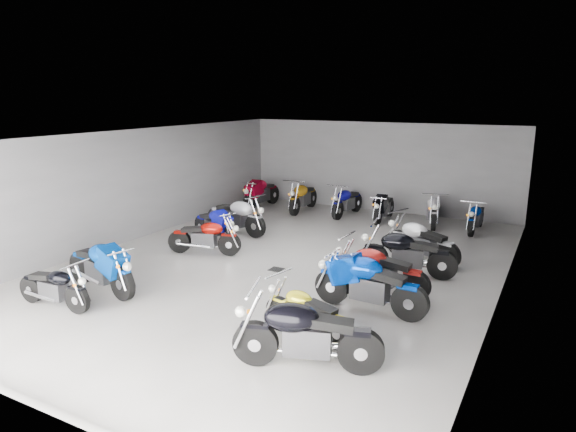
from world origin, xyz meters
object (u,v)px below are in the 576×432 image
motorcycle_right_e (406,253)px  motorcycle_back_b (303,197)px  motorcycle_back_e (433,210)px  motorcycle_right_a (305,335)px  motorcycle_back_f (476,217)px  motorcycle_left_f (236,216)px  motorcycle_right_f (421,241)px  motorcycle_left_b (101,267)px  motorcycle_left_e (215,225)px  motorcycle_right_d (379,271)px  motorcycle_right_b (307,313)px  motorcycle_back_a (261,193)px  motorcycle_left_d (205,237)px  motorcycle_right_c (368,284)px  motorcycle_left_a (54,287)px  motorcycle_back_c (347,201)px  motorcycle_back_d (384,207)px  drain_grate (276,269)px

motorcycle_right_e → motorcycle_back_b: motorcycle_right_e is taller
motorcycle_back_e → motorcycle_right_a: bearing=77.3°
motorcycle_back_e → motorcycle_back_f: motorcycle_back_e is taller
motorcycle_left_f → motorcycle_right_f: (5.63, 0.02, -0.03)m
motorcycle_left_b → motorcycle_right_f: bearing=144.8°
motorcycle_left_f → motorcycle_right_e: (5.61, -1.24, -0.01)m
motorcycle_left_e → motorcycle_right_d: 5.77m
motorcycle_right_e → motorcycle_back_e: 5.16m
motorcycle_right_b → motorcycle_right_d: (0.45, 2.52, 0.07)m
motorcycle_right_d → motorcycle_back_f: size_ratio=1.12×
motorcycle_right_e → motorcycle_back_b: (-5.21, 4.95, -0.01)m
motorcycle_right_d → motorcycle_back_a: bearing=50.0°
motorcycle_left_f → motorcycle_right_a: motorcycle_right_a is taller
motorcycle_right_e → motorcycle_left_d: bearing=90.4°
motorcycle_left_b → motorcycle_right_b: size_ratio=1.23×
motorcycle_right_c → motorcycle_left_b: bearing=111.0°
motorcycle_left_a → motorcycle_right_d: motorcycle_right_d is taller
motorcycle_back_b → motorcycle_back_c: bearing=179.6°
motorcycle_left_d → motorcycle_back_d: bearing=135.4°
motorcycle_right_d → motorcycle_right_e: (0.20, 1.41, 0.02)m
motorcycle_back_a → motorcycle_back_b: motorcycle_back_a is taller
motorcycle_left_b → motorcycle_back_c: bearing=178.5°
motorcycle_left_a → motorcycle_back_b: motorcycle_back_b is taller
motorcycle_back_a → motorcycle_back_d: bearing=-176.8°
motorcycle_right_e → motorcycle_back_d: 5.40m
motorcycle_left_e → motorcycle_back_c: (2.19, 4.76, 0.04)m
motorcycle_right_a → motorcycle_right_c: (0.10, 2.53, -0.00)m
motorcycle_left_d → motorcycle_back_b: 5.85m
motorcycle_right_c → motorcycle_back_d: motorcycle_right_c is taller
motorcycle_left_f → motorcycle_back_e: bearing=136.5°
motorcycle_right_d → motorcycle_left_f: bearing=66.7°
motorcycle_left_b → motorcycle_back_d: (3.33, 9.05, -0.08)m
motorcycle_right_f → motorcycle_right_b: bearing=-166.5°
drain_grate → motorcycle_back_a: (-4.00, 5.86, 0.55)m
motorcycle_back_f → motorcycle_right_d: bearing=82.4°
motorcycle_left_d → motorcycle_back_a: 5.93m
motorcycle_right_d → motorcycle_back_d: (-1.96, 6.35, -0.04)m
motorcycle_left_e → motorcycle_back_a: motorcycle_back_a is taller
motorcycle_right_f → motorcycle_back_d: (-2.18, 3.69, -0.04)m
motorcycle_back_c → motorcycle_right_a: bearing=112.5°
motorcycle_right_c → motorcycle_back_b: (-5.12, 7.31, -0.03)m
motorcycle_left_a → drain_grate: bearing=143.6°
motorcycle_left_d → motorcycle_left_e: size_ratio=1.02×
motorcycle_right_a → motorcycle_back_b: size_ratio=1.02×
motorcycle_left_d → motorcycle_back_c: size_ratio=0.91×
motorcycle_left_e → motorcycle_left_b: bearing=23.8°
motorcycle_right_c → motorcycle_back_f: (0.88, 7.30, -0.10)m
motorcycle_right_b → motorcycle_right_d: bearing=1.9°
motorcycle_left_e → motorcycle_left_f: motorcycle_left_f is taller
motorcycle_left_a → motorcycle_left_e: motorcycle_left_e is taller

